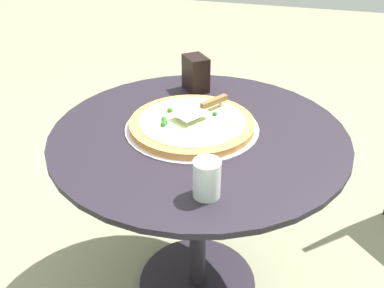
% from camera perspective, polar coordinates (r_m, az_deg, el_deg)
% --- Properties ---
extents(ground_plane, '(10.00, 10.00, 0.00)m').
position_cam_1_polar(ground_plane, '(1.75, 0.73, -18.75)').
color(ground_plane, gray).
extents(patio_table, '(0.93, 0.93, 0.71)m').
position_cam_1_polar(patio_table, '(1.38, 0.88, -4.23)').
color(patio_table, black).
rests_on(patio_table, ground).
extents(pizza_on_tray, '(0.42, 0.42, 0.05)m').
position_cam_1_polar(pizza_on_tray, '(1.30, -0.02, 2.83)').
color(pizza_on_tray, silver).
rests_on(pizza_on_tray, patio_table).
extents(pizza_server, '(0.15, 0.21, 0.02)m').
position_cam_1_polar(pizza_server, '(1.32, 1.55, 5.19)').
color(pizza_server, silver).
rests_on(pizza_server, pizza_on_tray).
extents(drinking_cup, '(0.07, 0.07, 0.10)m').
position_cam_1_polar(drinking_cup, '(0.99, 2.07, -4.84)').
color(drinking_cup, white).
rests_on(drinking_cup, patio_table).
extents(napkin_dispenser, '(0.12, 0.12, 0.13)m').
position_cam_1_polar(napkin_dispenser, '(1.55, 0.52, 9.79)').
color(napkin_dispenser, black).
rests_on(napkin_dispenser, patio_table).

